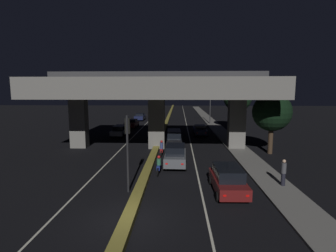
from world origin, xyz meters
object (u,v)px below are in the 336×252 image
street_lamp (209,101)px  motorcycle_red_filtering_mid (162,149)px  traffic_light_left_of_median (128,140)px  car_silver_fourth_oncoming (161,112)px  car_dark_red_lead (228,179)px  car_dark_blue_third_oncoming (140,117)px  car_black_third (174,138)px  car_silver_lead_oncoming (120,130)px  car_grey_second (175,155)px  motorcycle_blue_filtering_near (159,166)px  car_dark_blue_fourth (200,130)px  pedestrian_on_sidewalk (283,172)px  car_dark_red_second_oncoming (132,123)px  motorcycle_white_filtering_far (165,138)px

street_lamp → motorcycle_red_filtering_mid: 25.90m
traffic_light_left_of_median → car_silver_fourth_oncoming: bearing=91.8°
street_lamp → car_silver_fourth_oncoming: bearing=119.0°
car_dark_red_lead → car_dark_blue_third_oncoming: car_dark_red_lead is taller
traffic_light_left_of_median → car_black_third: bearing=79.4°
car_silver_lead_oncoming → motorcycle_red_filtering_mid: size_ratio=2.36×
car_grey_second → car_silver_fourth_oncoming: size_ratio=1.00×
car_dark_red_lead → car_silver_fourth_oncoming: car_dark_red_lead is taller
car_grey_second → car_dark_blue_third_oncoming: size_ratio=0.87×
car_grey_second → car_silver_fourth_oncoming: 47.27m
car_silver_lead_oncoming → motorcycle_blue_filtering_near: car_silver_lead_oncoming is taller
car_silver_lead_oncoming → car_grey_second: bearing=31.6°
car_dark_blue_third_oncoming → car_dark_blue_fourth: bearing=31.8°
car_dark_red_lead → car_dark_blue_fourth: (-0.07, 21.48, -0.11)m
car_grey_second → pedestrian_on_sidewalk: (7.21, -4.69, 0.10)m
car_dark_blue_fourth → car_dark_red_second_oncoming: bearing=57.0°
traffic_light_left_of_median → car_dark_blue_third_oncoming: 40.57m
motorcycle_red_filtering_mid → pedestrian_on_sidewalk: size_ratio=1.05×
car_black_third → car_silver_fourth_oncoming: (-4.26, 38.67, -0.11)m
car_dark_blue_fourth → motorcycle_blue_filtering_near: (-4.58, -17.92, -0.13)m
street_lamp → motorcycle_red_filtering_mid: street_lamp is taller
traffic_light_left_of_median → car_dark_red_second_oncoming: size_ratio=1.22×
car_silver_fourth_oncoming → motorcycle_white_filtering_far: bearing=4.8°
car_dark_blue_fourth → car_silver_fourth_oncoming: bearing=12.8°
car_dark_blue_third_oncoming → car_silver_lead_oncoming: bearing=0.3°
car_silver_lead_oncoming → motorcycle_blue_filtering_near: size_ratio=2.33×
motorcycle_blue_filtering_near → motorcycle_white_filtering_far: (-0.17, 11.75, 0.03)m
traffic_light_left_of_median → car_silver_lead_oncoming: traffic_light_left_of_median is taller
street_lamp → motorcycle_white_filtering_far: bearing=-111.5°
traffic_light_left_of_median → car_dark_red_lead: size_ratio=1.12×
car_dark_blue_third_oncoming → traffic_light_left_of_median: bearing=7.5°
car_dark_red_lead → car_dark_blue_third_oncoming: 41.70m
car_dark_red_lead → pedestrian_on_sidewalk: pedestrian_on_sidewalk is taller
car_silver_lead_oncoming → street_lamp: bearing=136.7°
traffic_light_left_of_median → car_dark_red_lead: 6.78m
traffic_light_left_of_median → motorcycle_white_filtering_far: (1.49, 15.40, -2.70)m
traffic_light_left_of_median → car_dark_blue_fourth: traffic_light_left_of_median is taller
car_silver_fourth_oncoming → motorcycle_white_filtering_far: 37.56m
car_dark_red_lead → motorcycle_red_filtering_mid: 10.49m
car_dark_blue_third_oncoming → motorcycle_white_filtering_far: (6.71, -24.76, -0.13)m
traffic_light_left_of_median → pedestrian_on_sidewalk: (10.14, 1.08, -2.30)m
motorcycle_white_filtering_far → street_lamp: bearing=-21.2°
street_lamp → car_grey_second: (-5.90, -28.18, -3.54)m
car_grey_second → motorcycle_white_filtering_far: size_ratio=2.17×
car_dark_red_second_oncoming → car_dark_blue_third_oncoming: size_ratio=0.85×
car_dark_red_second_oncoming → motorcycle_blue_filtering_near: 25.70m
street_lamp → motorcycle_white_filtering_far: size_ratio=3.96×
motorcycle_blue_filtering_near → car_dark_blue_fourth: bearing=-11.6°
car_dark_blue_fourth → motorcycle_white_filtering_far: bearing=141.1°
car_dark_blue_fourth → car_silver_lead_oncoming: size_ratio=1.04×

